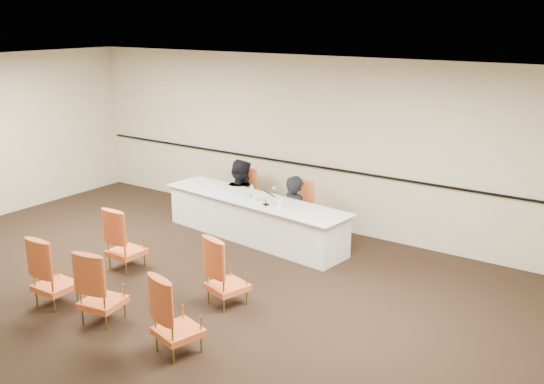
{
  "coord_description": "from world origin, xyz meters",
  "views": [
    {
      "loc": [
        5.42,
        -4.97,
        3.65
      ],
      "look_at": [
        0.2,
        2.6,
        0.96
      ],
      "focal_mm": 40.0,
      "sensor_mm": 36.0,
      "label": 1
    }
  ],
  "objects_px": {
    "panelist_second_chair": "(240,195)",
    "aud_chair_back_right": "(178,313)",
    "aud_chair_front_right": "(227,270)",
    "panelist_main": "(295,221)",
    "panelist_main_chair": "(296,210)",
    "aud_chair_back_mid": "(102,285)",
    "microphone": "(266,196)",
    "aud_chair_back_left": "(54,270)",
    "water_bottle": "(252,192)",
    "aud_chair_front_left": "(126,238)",
    "panelist_second": "(240,204)",
    "panel_table": "(254,218)",
    "coffee_cup": "(279,203)",
    "drinking_glass": "(254,198)"
  },
  "relations": [
    {
      "from": "aud_chair_back_left",
      "to": "aud_chair_back_mid",
      "type": "distance_m",
      "value": 0.87
    },
    {
      "from": "panelist_main",
      "to": "drinking_glass",
      "type": "bearing_deg",
      "value": 77.32
    },
    {
      "from": "aud_chair_front_left",
      "to": "microphone",
      "type": "bearing_deg",
      "value": 57.84
    },
    {
      "from": "panelist_second",
      "to": "water_bottle",
      "type": "bearing_deg",
      "value": 133.89
    },
    {
      "from": "aud_chair_front_left",
      "to": "aud_chair_back_left",
      "type": "bearing_deg",
      "value": -83.54
    },
    {
      "from": "panelist_second_chair",
      "to": "aud_chair_back_right",
      "type": "height_order",
      "value": "same"
    },
    {
      "from": "water_bottle",
      "to": "aud_chair_front_right",
      "type": "height_order",
      "value": "water_bottle"
    },
    {
      "from": "aud_chair_back_left",
      "to": "aud_chair_back_right",
      "type": "xyz_separation_m",
      "value": [
        2.13,
        0.03,
        0.0
      ]
    },
    {
      "from": "aud_chair_front_right",
      "to": "aud_chair_back_left",
      "type": "height_order",
      "value": "same"
    },
    {
      "from": "aud_chair_front_left",
      "to": "panelist_second_chair",
      "type": "bearing_deg",
      "value": 89.55
    },
    {
      "from": "drinking_glass",
      "to": "aud_chair_back_left",
      "type": "distance_m",
      "value": 3.42
    },
    {
      "from": "coffee_cup",
      "to": "panelist_main",
      "type": "bearing_deg",
      "value": 98.81
    },
    {
      "from": "water_bottle",
      "to": "aud_chair_back_right",
      "type": "height_order",
      "value": "water_bottle"
    },
    {
      "from": "coffee_cup",
      "to": "aud_chair_back_mid",
      "type": "xyz_separation_m",
      "value": [
        -0.45,
        -3.23,
        -0.3
      ]
    },
    {
      "from": "panel_table",
      "to": "drinking_glass",
      "type": "bearing_deg",
      "value": -45.99
    },
    {
      "from": "aud_chair_back_left",
      "to": "aud_chair_front_left",
      "type": "bearing_deg",
      "value": 94.12
    },
    {
      "from": "microphone",
      "to": "aud_chair_back_left",
      "type": "bearing_deg",
      "value": -86.04
    },
    {
      "from": "panel_table",
      "to": "aud_chair_front_left",
      "type": "bearing_deg",
      "value": -105.34
    },
    {
      "from": "panelist_main",
      "to": "panelist_second_chair",
      "type": "relative_size",
      "value": 1.69
    },
    {
      "from": "microphone",
      "to": "coffee_cup",
      "type": "distance_m",
      "value": 0.25
    },
    {
      "from": "panel_table",
      "to": "aud_chair_front_right",
      "type": "xyz_separation_m",
      "value": [
        1.15,
        -2.16,
        0.12
      ]
    },
    {
      "from": "panelist_second_chair",
      "to": "aud_chair_back_left",
      "type": "xyz_separation_m",
      "value": [
        0.08,
        -4.06,
        0.0
      ]
    },
    {
      "from": "water_bottle",
      "to": "aud_chair_back_mid",
      "type": "xyz_separation_m",
      "value": [
        0.16,
        -3.31,
        -0.36
      ]
    },
    {
      "from": "panelist_main_chair",
      "to": "coffee_cup",
      "type": "relative_size",
      "value": 7.5
    },
    {
      "from": "panelist_main",
      "to": "aud_chair_front_right",
      "type": "distance_m",
      "value": 2.73
    },
    {
      "from": "aud_chair_front_right",
      "to": "panelist_main",
      "type": "bearing_deg",
      "value": 119.6
    },
    {
      "from": "drinking_glass",
      "to": "panelist_main_chair",
      "type": "bearing_deg",
      "value": 54.22
    },
    {
      "from": "coffee_cup",
      "to": "aud_chair_front_left",
      "type": "xyz_separation_m",
      "value": [
        -1.45,
        -1.92,
        -0.3
      ]
    },
    {
      "from": "panelist_main",
      "to": "coffee_cup",
      "type": "height_order",
      "value": "panelist_main"
    },
    {
      "from": "panelist_main",
      "to": "panelist_second",
      "type": "xyz_separation_m",
      "value": [
        -1.3,
        0.15,
        0.04
      ]
    },
    {
      "from": "microphone",
      "to": "panelist_second",
      "type": "bearing_deg",
      "value": 167.02
    },
    {
      "from": "aud_chair_front_right",
      "to": "coffee_cup",
      "type": "bearing_deg",
      "value": 121.04
    },
    {
      "from": "panelist_second_chair",
      "to": "drinking_glass",
      "type": "distance_m",
      "value": 1.18
    },
    {
      "from": "aud_chair_back_left",
      "to": "panelist_main",
      "type": "bearing_deg",
      "value": 71.07
    },
    {
      "from": "water_bottle",
      "to": "aud_chair_back_mid",
      "type": "bearing_deg",
      "value": -87.21
    },
    {
      "from": "panelist_second",
      "to": "water_bottle",
      "type": "distance_m",
      "value": 1.18
    },
    {
      "from": "panelist_second_chair",
      "to": "aud_chair_front_left",
      "type": "bearing_deg",
      "value": -84.67
    },
    {
      "from": "aud_chair_back_right",
      "to": "panelist_main",
      "type": "bearing_deg",
      "value": 118.42
    },
    {
      "from": "panelist_main_chair",
      "to": "aud_chair_back_mid",
      "type": "bearing_deg",
      "value": -88.66
    },
    {
      "from": "panelist_main_chair",
      "to": "aud_chair_back_right",
      "type": "distance_m",
      "value": 3.98
    },
    {
      "from": "panelist_main",
      "to": "aud_chair_back_right",
      "type": "bearing_deg",
      "value": 126.39
    },
    {
      "from": "panelist_second_chair",
      "to": "aud_chair_back_left",
      "type": "distance_m",
      "value": 4.06
    },
    {
      "from": "water_bottle",
      "to": "coffee_cup",
      "type": "bearing_deg",
      "value": -8.26
    },
    {
      "from": "aud_chair_back_mid",
      "to": "aud_chair_back_right",
      "type": "xyz_separation_m",
      "value": [
        1.26,
        -0.01,
        0.0
      ]
    },
    {
      "from": "panelist_main",
      "to": "panelist_second_chair",
      "type": "bearing_deg",
      "value": 16.62
    },
    {
      "from": "panelist_second_chair",
      "to": "panelist_main_chair",
      "type": "bearing_deg",
      "value": 0.0
    },
    {
      "from": "aud_chair_front_left",
      "to": "panelist_second",
      "type": "bearing_deg",
      "value": 89.55
    },
    {
      "from": "panelist_main_chair",
      "to": "panelist_second_chair",
      "type": "height_order",
      "value": "same"
    },
    {
      "from": "panel_table",
      "to": "coffee_cup",
      "type": "height_order",
      "value": "coffee_cup"
    },
    {
      "from": "aud_chair_front_left",
      "to": "aud_chair_back_left",
      "type": "relative_size",
      "value": 1.0
    }
  ]
}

